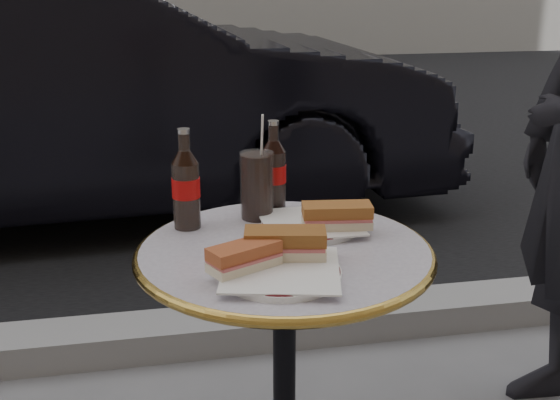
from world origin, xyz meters
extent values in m
cube|color=black|center=(0.00, 5.00, 0.00)|extent=(40.00, 8.00, 0.00)
cube|color=gray|center=(0.00, 0.90, 0.05)|extent=(40.00, 0.20, 0.12)
cylinder|color=white|center=(-0.03, -0.14, 0.74)|extent=(0.30, 0.30, 0.01)
cylinder|color=silver|center=(0.08, 0.10, 0.74)|extent=(0.25, 0.25, 0.01)
cube|color=#A94F2B|center=(-0.10, -0.12, 0.77)|extent=(0.15, 0.12, 0.05)
cube|color=brown|center=(-0.02, -0.08, 0.77)|extent=(0.17, 0.10, 0.05)
cube|color=#985926|center=(0.13, 0.06, 0.77)|extent=(0.16, 0.09, 0.05)
cylinder|color=black|center=(-0.03, 0.19, 0.81)|extent=(0.09, 0.09, 0.16)
imported|color=black|center=(-0.68, 2.46, 0.66)|extent=(1.66, 4.10, 1.32)
camera|label=1|loc=(-0.27, -1.32, 1.29)|focal=45.00mm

